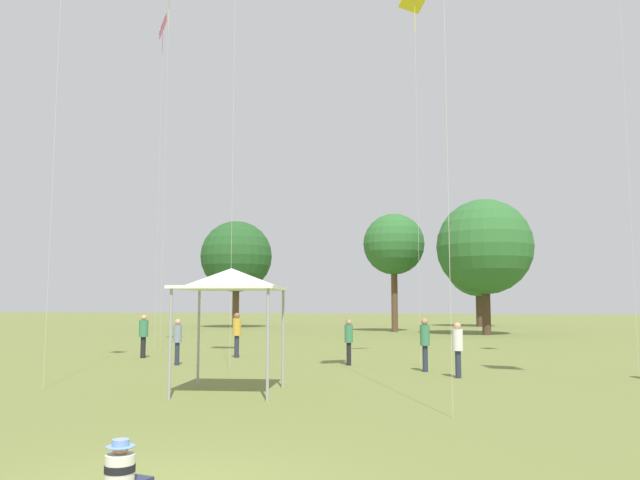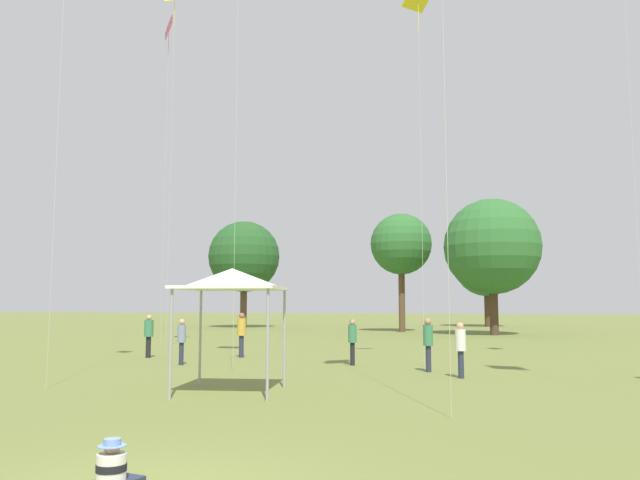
{
  "view_description": "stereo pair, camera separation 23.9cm",
  "coord_description": "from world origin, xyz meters",
  "views": [
    {
      "loc": [
        3.76,
        -6.51,
        2.2
      ],
      "look_at": [
        -0.18,
        7.75,
        3.74
      ],
      "focal_mm": 35.0,
      "sensor_mm": 36.0,
      "label": 1
    },
    {
      "loc": [
        3.99,
        -6.44,
        2.2
      ],
      "look_at": [
        -0.18,
        7.75,
        3.74
      ],
      "focal_mm": 35.0,
      "sensor_mm": 36.0,
      "label": 2
    }
  ],
  "objects": [
    {
      "name": "distant_tree_2",
      "position": [
        3.3,
        40.98,
        6.46
      ],
      "size": [
        7.06,
        7.06,
        10.01
      ],
      "color": "#473323",
      "rests_on": "ground"
    },
    {
      "name": "kite_3",
      "position": [
        -12.96,
        22.26,
        16.43
      ],
      "size": [
        0.85,
        1.12,
        17.64
      ],
      "rotation": [
        0.0,
        0.0,
        4.44
      ],
      "color": "pink",
      "rests_on": "ground"
    },
    {
      "name": "distant_tree_0",
      "position": [
        -20.2,
        49.67,
        6.85
      ],
      "size": [
        6.92,
        6.92,
        10.34
      ],
      "color": "brown",
      "rests_on": "ground"
    },
    {
      "name": "distant_tree_1",
      "position": [
        2.44,
        58.88,
        6.32
      ],
      "size": [
        6.59,
        6.59,
        9.63
      ],
      "color": "#473323",
      "rests_on": "ground"
    },
    {
      "name": "person_standing_6",
      "position": [
        -1.35,
        15.98,
        1.02
      ],
      "size": [
        0.31,
        0.31,
        1.68
      ],
      "rotation": [
        0.0,
        0.0,
        1.59
      ],
      "color": "black",
      "rests_on": "ground"
    },
    {
      "name": "person_standing_3",
      "position": [
        -7.42,
        14.34,
        1.01
      ],
      "size": [
        0.4,
        0.4,
        1.68
      ],
      "rotation": [
        0.0,
        0.0,
        5.92
      ],
      "color": "#282D42",
      "rests_on": "ground"
    },
    {
      "name": "kite_6",
      "position": [
        -11.95,
        21.07,
        17.21
      ],
      "size": [
        0.97,
        0.59,
        18.6
      ],
      "rotation": [
        0.0,
        0.0,
        5.55
      ],
      "color": "yellow",
      "rests_on": "ground"
    },
    {
      "name": "canopy_tent",
      "position": [
        -2.62,
        8.14,
        2.82
      ],
      "size": [
        2.98,
        2.98,
        3.12
      ],
      "rotation": [
        0.0,
        0.0,
        0.18
      ],
      "color": "white",
      "rests_on": "ground"
    },
    {
      "name": "person_standing_5",
      "position": [
        -6.61,
        17.96,
        1.12
      ],
      "size": [
        0.44,
        0.44,
        1.86
      ],
      "rotation": [
        0.0,
        0.0,
        5.0
      ],
      "color": "#282D42",
      "rests_on": "ground"
    },
    {
      "name": "person_standing_1",
      "position": [
        2.71,
        13.01,
        1.0
      ],
      "size": [
        0.36,
        0.36,
        1.66
      ],
      "rotation": [
        0.0,
        0.0,
        3.29
      ],
      "color": "#282D42",
      "rests_on": "ground"
    },
    {
      "name": "distant_tree_3",
      "position": [
        -3.97,
        44.4,
        7.13
      ],
      "size": [
        5.03,
        5.03,
        9.69
      ],
      "color": "brown",
      "rests_on": "ground"
    },
    {
      "name": "person_standing_7",
      "position": [
        -10.3,
        16.79,
        1.06
      ],
      "size": [
        0.42,
        0.42,
        1.78
      ],
      "rotation": [
        0.0,
        0.0,
        3.03
      ],
      "color": "black",
      "rests_on": "ground"
    },
    {
      "name": "kite_0",
      "position": [
        1.21,
        16.23,
        13.29
      ],
      "size": [
        1.26,
        1.28,
        14.14
      ],
      "rotation": [
        0.0,
        0.0,
        3.2
      ],
      "color": "yellow",
      "rests_on": "ground"
    },
    {
      "name": "seated_toddler",
      "position": [
        -0.58,
        0.28,
        0.24
      ],
      "size": [
        0.52,
        0.61,
        0.61
      ],
      "rotation": [
        0.0,
        0.0,
        -0.16
      ],
      "color": "#282D47",
      "rests_on": "ground"
    },
    {
      "name": "person_standing_4",
      "position": [
        1.56,
        14.51,
        1.06
      ],
      "size": [
        0.4,
        0.4,
        1.75
      ],
      "rotation": [
        0.0,
        0.0,
        3.45
      ],
      "color": "#282D42",
      "rests_on": "ground"
    }
  ]
}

